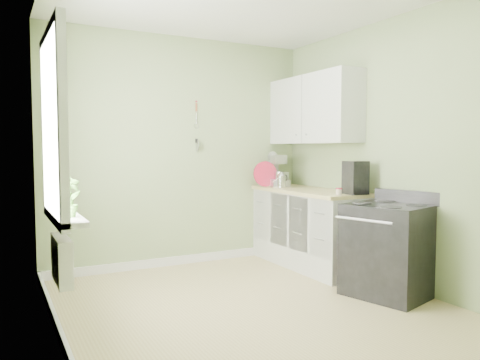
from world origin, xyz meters
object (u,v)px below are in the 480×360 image
kettle (281,180)px  coffee_maker (355,178)px  stove (388,249)px  stand_mixer (278,171)px

kettle → coffee_maker: size_ratio=0.54×
kettle → coffee_maker: bearing=-78.1°
stove → kettle: bearing=94.6°
stove → coffee_maker: coffee_maker is taller
stove → coffee_maker: size_ratio=2.84×
stove → coffee_maker: bearing=80.6°
stand_mixer → coffee_maker: (0.15, -1.27, -0.02)m
stand_mixer → kettle: bearing=-110.6°
stove → kettle: (-0.13, 1.63, 0.56)m
stand_mixer → coffee_maker: 1.28m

